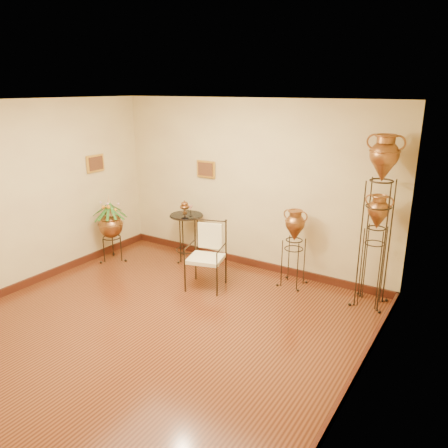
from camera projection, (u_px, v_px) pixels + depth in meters
The scene contains 8 objects.
ground at pixel (154, 328), 5.59m from camera, with size 5.00×5.00×0.00m, color brown.
room_shell at pixel (146, 197), 5.08m from camera, with size 5.02×5.02×2.81m.
amphora_tall at pixel (377, 221), 5.86m from camera, with size 0.57×0.57×2.41m.
amphora_mid at pixel (374, 250), 5.99m from camera, with size 0.44×0.44×1.61m.
amphora_short at pixel (294, 248), 6.64m from camera, with size 0.39×0.39×1.23m.
planter_urn at pixel (111, 223), 7.60m from camera, with size 0.72×0.72×1.23m.
armchair at pixel (206, 256), 6.58m from camera, with size 0.70×0.68×1.03m.
side_table at pixel (187, 236), 7.73m from camera, with size 0.60×0.60×1.05m.
Camera 1 is at (3.39, -3.69, 2.95)m, focal length 35.00 mm.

